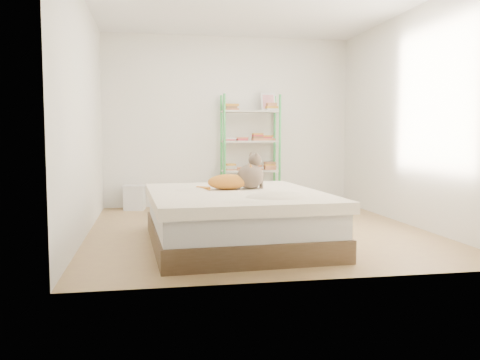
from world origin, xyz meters
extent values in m
cube|color=#A58951|center=(0.00, 0.00, 0.00)|extent=(3.80, 4.20, 0.01)
cube|color=white|center=(0.00, 0.00, 2.60)|extent=(3.80, 4.20, 0.01)
cube|color=white|center=(0.00, 2.10, 1.30)|extent=(3.80, 0.01, 2.60)
cube|color=white|center=(0.00, -2.10, 1.30)|extent=(3.80, 0.01, 2.60)
cube|color=white|center=(-1.90, 0.00, 1.30)|extent=(0.01, 4.20, 2.60)
cube|color=white|center=(1.90, 0.00, 1.30)|extent=(0.01, 4.20, 2.60)
cube|color=brown|center=(-0.37, -0.74, 0.10)|extent=(1.74, 2.13, 0.20)
cube|color=silver|center=(-0.37, -0.74, 0.32)|extent=(1.69, 2.06, 0.23)
cube|color=silver|center=(-0.37, -0.74, 0.48)|extent=(1.77, 2.17, 0.10)
cylinder|color=green|center=(-0.12, 1.72, 0.85)|extent=(0.04, 0.04, 1.70)
cylinder|color=green|center=(-0.12, 2.04, 0.85)|extent=(0.04, 0.04, 1.70)
cylinder|color=green|center=(0.72, 1.72, 0.85)|extent=(0.04, 0.04, 1.70)
cylinder|color=green|center=(0.72, 2.04, 0.85)|extent=(0.04, 0.04, 1.70)
cube|color=beige|center=(0.30, 1.88, 0.10)|extent=(0.86, 0.34, 0.02)
cube|color=beige|center=(0.30, 1.88, 0.55)|extent=(0.86, 0.34, 0.02)
cube|color=beige|center=(0.30, 1.88, 1.00)|extent=(0.86, 0.34, 0.02)
cube|color=beige|center=(0.30, 1.88, 1.45)|extent=(0.86, 0.34, 0.02)
cube|color=#C0333D|center=(0.30, 1.88, 0.16)|extent=(0.20, 0.16, 0.09)
cube|color=#C0333D|center=(0.00, 1.88, 0.61)|extent=(0.20, 0.16, 0.09)
cube|color=#C0333D|center=(0.20, 1.88, 0.61)|extent=(0.20, 0.16, 0.09)
cube|color=#C0333D|center=(0.40, 1.88, 0.61)|extent=(0.20, 0.16, 0.09)
cube|color=#C0333D|center=(0.60, 1.88, 0.61)|extent=(0.20, 0.16, 0.09)
cube|color=#C0333D|center=(0.00, 1.88, 1.06)|extent=(0.20, 0.16, 0.09)
cube|color=#C0333D|center=(0.20, 1.88, 1.06)|extent=(0.20, 0.16, 0.09)
cube|color=#C0333D|center=(0.40, 1.88, 1.06)|extent=(0.20, 0.16, 0.09)
cube|color=#C0333D|center=(0.60, 1.88, 1.06)|extent=(0.20, 0.16, 0.09)
cube|color=#C0333D|center=(0.00, 1.88, 1.51)|extent=(0.20, 0.16, 0.09)
cube|color=#C0333D|center=(0.60, 1.88, 1.51)|extent=(0.20, 0.16, 0.09)
cube|color=silver|center=(0.59, 1.93, 1.60)|extent=(0.22, 0.09, 0.28)
cube|color=red|center=(0.59, 1.92, 1.60)|extent=(0.17, 0.06, 0.21)
cube|color=#AC8644|center=(0.18, 0.53, 0.16)|extent=(0.47, 0.38, 0.31)
cube|color=#3F207F|center=(0.17, 0.35, 0.15)|extent=(0.27, 0.03, 0.07)
cube|color=#AC8644|center=(0.18, 0.36, 0.31)|extent=(0.45, 0.16, 0.10)
cube|color=silver|center=(-1.44, 1.85, 0.17)|extent=(0.32, 0.29, 0.33)
cube|color=silver|center=(-1.44, 1.85, 0.35)|extent=(0.35, 0.32, 0.03)
camera|label=1|loc=(-1.21, -5.69, 1.09)|focal=38.00mm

